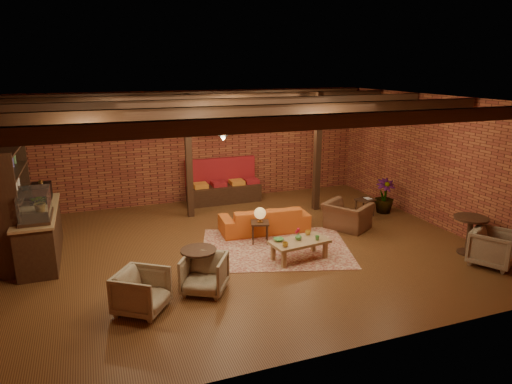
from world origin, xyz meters
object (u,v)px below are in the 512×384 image
object	(u,v)px
armchair_right	(347,212)
coffee_table	(299,243)
armchair_b	(204,272)
side_table_book	(365,200)
armchair_a	(141,290)
armchair_far	(493,246)
sofa	(264,219)
plant_tall	(387,162)
round_table_right	(470,229)
side_table_lamp	(260,216)
round_table_left	(199,261)

from	to	relation	value
armchair_right	coffee_table	bearing A→B (deg)	92.22
armchair_b	side_table_book	world-z (taller)	armchair_b
armchair_a	armchair_far	xyz separation A→B (m)	(6.80, -0.61, 0.01)
armchair_a	armchair_b	world-z (taller)	armchair_a
sofa	plant_tall	size ratio (longest dim) A/B	0.76
armchair_b	round_table_right	world-z (taller)	round_table_right
armchair_a	side_table_book	bearing A→B (deg)	-29.85
side_table_lamp	armchair_a	distance (m)	3.57
armchair_right	side_table_book	size ratio (longest dim) A/B	1.87
side_table_book	armchair_b	bearing A→B (deg)	-152.50
armchair_a	round_table_right	size ratio (longest dim) A/B	0.95
sofa	round_table_left	size ratio (longest dim) A/B	3.10
armchair_b	plant_tall	bearing A→B (deg)	55.91
sofa	round_table_right	xyz separation A→B (m)	(3.59, -2.75, 0.23)
sofa	armchair_a	bearing A→B (deg)	44.58
round_table_left	armchair_b	world-z (taller)	armchair_b
armchair_a	coffee_table	bearing A→B (deg)	-38.52
armchair_right	sofa	bearing A→B (deg)	43.75
sofa	armchair_b	world-z (taller)	armchair_b
coffee_table	side_table_lamp	world-z (taller)	side_table_lamp
coffee_table	plant_tall	bearing A→B (deg)	29.79
sofa	plant_tall	world-z (taller)	plant_tall
side_table_lamp	side_table_book	distance (m)	3.38
round_table_right	armchair_far	size ratio (longest dim) A/B	1.02
coffee_table	plant_tall	xyz separation A→B (m)	(3.52, 2.02, 1.02)
round_table_left	armchair_far	distance (m)	5.83
armchair_far	armchair_b	bearing A→B (deg)	140.35
round_table_right	armchair_far	world-z (taller)	round_table_right
sofa	side_table_lamp	world-z (taller)	side_table_lamp
round_table_right	plant_tall	bearing A→B (deg)	90.00
side_table_lamp	round_table_left	xyz separation A→B (m)	(-1.76, -1.51, -0.17)
coffee_table	side_table_book	distance (m)	3.45
side_table_lamp	armchair_far	xyz separation A→B (m)	(3.94, -2.73, -0.23)
armchair_b	side_table_lamp	bearing A→B (deg)	76.86
round_table_right	armchair_right	bearing A→B (deg)	126.26
round_table_left	side_table_book	xyz separation A→B (m)	(5.04, 2.30, -0.03)
side_table_book	armchair_far	bearing A→B (deg)	-79.32
armchair_a	plant_tall	xyz separation A→B (m)	(6.80, 3.00, 1.01)
coffee_table	armchair_right	bearing A→B (deg)	33.35
side_table_book	round_table_right	xyz separation A→B (m)	(0.66, -2.90, 0.11)
side_table_lamp	round_table_left	bearing A→B (deg)	-139.33
coffee_table	side_table_lamp	size ratio (longest dim) A/B	1.54
armchair_right	plant_tall	xyz separation A→B (m)	(1.63, 0.77, 0.95)
sofa	plant_tall	distance (m)	3.76
sofa	side_table_lamp	xyz separation A→B (m)	(-0.35, -0.63, 0.32)
side_table_book	armchair_far	size ratio (longest dim) A/B	0.68
side_table_lamp	armchair_b	world-z (taller)	side_table_lamp
round_table_left	round_table_right	world-z (taller)	round_table_right
sofa	coffee_table	distance (m)	1.78
side_table_book	armchair_far	xyz separation A→B (m)	(0.66, -3.52, -0.03)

